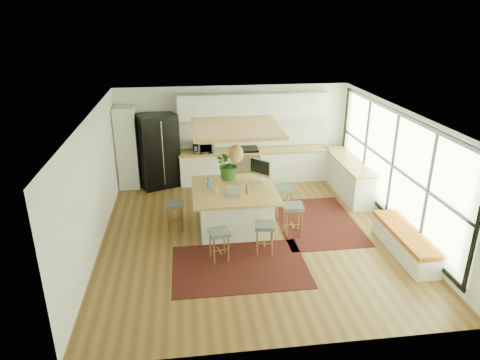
{
  "coord_description": "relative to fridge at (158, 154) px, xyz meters",
  "views": [
    {
      "loc": [
        -1.36,
        -8.41,
        4.65
      ],
      "look_at": [
        -0.2,
        0.5,
        1.1
      ],
      "focal_mm": 32.45,
      "sensor_mm": 36.0,
      "label": 1
    }
  ],
  "objects": [
    {
      "name": "backsplash",
      "position": [
        2.69,
        0.31,
        0.43
      ],
      "size": [
        4.2,
        0.02,
        0.8
      ],
      "primitive_type": "cube",
      "color": "white",
      "rests_on": "wall_back"
    },
    {
      "name": "wall_front",
      "position": [
        2.14,
        -6.67,
        0.42
      ],
      "size": [
        6.5,
        0.0,
        6.5
      ],
      "primitive_type": "plane",
      "rotation": [
        -1.57,
        0.0,
        0.0
      ],
      "color": "white",
      "rests_on": "ground"
    },
    {
      "name": "window_bench",
      "position": [
        5.09,
        -4.37,
        -0.68
      ],
      "size": [
        0.52,
        2.0,
        0.5
      ],
      "primitive_type": null,
      "color": "white",
      "rests_on": "floor"
    },
    {
      "name": "wall_right",
      "position": [
        5.39,
        -3.17,
        0.42
      ],
      "size": [
        0.0,
        7.0,
        7.0
      ],
      "primitive_type": "plane",
      "rotation": [
        1.57,
        0.0,
        -1.57
      ],
      "color": "white",
      "rests_on": "ground"
    },
    {
      "name": "rug_near",
      "position": [
        1.7,
        -4.44,
        -0.92
      ],
      "size": [
        2.6,
        1.8,
        0.01
      ],
      "primitive_type": "cube",
      "color": "black",
      "rests_on": "floor"
    },
    {
      "name": "laptop",
      "position": [
        1.71,
        -3.15,
        0.12
      ],
      "size": [
        0.38,
        0.39,
        0.22
      ],
      "primitive_type": null,
      "rotation": [
        0.0,
        0.0,
        -0.32
      ],
      "color": "#A5A5AA",
      "rests_on": "island"
    },
    {
      "name": "back_counter_top",
      "position": [
        2.69,
        0.01,
        -0.03
      ],
      "size": [
        4.24,
        0.64,
        0.05
      ],
      "primitive_type": "cube",
      "color": "#AB803C",
      "rests_on": "back_counter_base"
    },
    {
      "name": "window_wall",
      "position": [
        5.36,
        -3.17,
        0.47
      ],
      "size": [
        0.1,
        6.2,
        2.6
      ],
      "primitive_type": null,
      "color": "black",
      "rests_on": "wall_right"
    },
    {
      "name": "right_counter_base",
      "position": [
        5.07,
        -1.17,
        -0.49
      ],
      "size": [
        0.6,
        2.5,
        0.88
      ],
      "primitive_type": "cube",
      "color": "white",
      "rests_on": "floor"
    },
    {
      "name": "monitor",
      "position": [
        2.45,
        -2.37,
        0.26
      ],
      "size": [
        0.55,
        0.57,
        0.54
      ],
      "primitive_type": null,
      "rotation": [
        0.0,
        0.0,
        -0.82
      ],
      "color": "#A5A5AA",
      "rests_on": "island"
    },
    {
      "name": "stool_right_back",
      "position": [
        3.01,
        -2.31,
        -0.57
      ],
      "size": [
        0.47,
        0.47,
        0.73
      ],
      "primitive_type": null,
      "rotation": [
        0.0,
        0.0,
        1.65
      ],
      "color": "#495051",
      "rests_on": "floor"
    },
    {
      "name": "island_bottle_1",
      "position": [
        1.39,
        -2.91,
        0.1
      ],
      "size": [
        0.07,
        0.07,
        0.19
      ],
      "primitive_type": "cylinder",
      "color": "silver",
      "rests_on": "island"
    },
    {
      "name": "pantry",
      "position": [
        -0.81,
        0.01,
        0.2
      ],
      "size": [
        0.55,
        0.6,
        2.25
      ],
      "primitive_type": "cube",
      "color": "white",
      "rests_on": "floor"
    },
    {
      "name": "island_bottle_0",
      "position": [
        1.24,
        -2.66,
        0.1
      ],
      "size": [
        0.07,
        0.07,
        0.19
      ],
      "primitive_type": "cylinder",
      "color": "#2C6EB1",
      "rests_on": "island"
    },
    {
      "name": "floor",
      "position": [
        2.14,
        -3.17,
        -0.93
      ],
      "size": [
        7.0,
        7.0,
        0.0
      ],
      "primitive_type": "plane",
      "color": "brown",
      "rests_on": "ground"
    },
    {
      "name": "upper_cabinets",
      "position": [
        2.69,
        0.15,
        1.22
      ],
      "size": [
        4.2,
        0.34,
        0.7
      ],
      "primitive_type": "cube",
      "color": "white",
      "rests_on": "wall_back"
    },
    {
      "name": "stool_right_front",
      "position": [
        3.02,
        -3.3,
        -0.57
      ],
      "size": [
        0.45,
        0.45,
        0.71
      ],
      "primitive_type": null,
      "rotation": [
        0.0,
        0.0,
        1.51
      ],
      "color": "#495051",
      "rests_on": "floor"
    },
    {
      "name": "island",
      "position": [
        1.79,
        -2.76,
        -0.46
      ],
      "size": [
        1.85,
        1.85,
        0.93
      ],
      "primitive_type": null,
      "color": "#AB803C",
      "rests_on": "floor"
    },
    {
      "name": "right_counter_top",
      "position": [
        5.07,
        -1.17,
        -0.03
      ],
      "size": [
        0.64,
        2.54,
        0.05
      ],
      "primitive_type": "cube",
      "color": "#AB803C",
      "rests_on": "right_counter_base"
    },
    {
      "name": "island_bottle_2",
      "position": [
        2.04,
        -3.06,
        0.1
      ],
      "size": [
        0.07,
        0.07,
        0.19
      ],
      "primitive_type": "cylinder",
      "color": "brown",
      "rests_on": "island"
    },
    {
      "name": "island_plant",
      "position": [
        1.75,
        -2.12,
        0.29
      ],
      "size": [
        0.94,
        0.97,
        0.58
      ],
      "primitive_type": "imported",
      "rotation": [
        0.0,
        0.0,
        0.5
      ],
      "color": "#1E4C19",
      "rests_on": "island"
    },
    {
      "name": "ceiling",
      "position": [
        2.14,
        -3.17,
        1.78
      ],
      "size": [
        7.0,
        7.0,
        0.0
      ],
      "primitive_type": "plane",
      "rotation": [
        3.14,
        0.0,
        0.0
      ],
      "color": "white",
      "rests_on": "ground"
    },
    {
      "name": "range",
      "position": [
        2.44,
        0.01,
        -0.43
      ],
      "size": [
        0.76,
        0.62,
        1.0
      ],
      "primitive_type": null,
      "color": "#A5A5AA",
      "rests_on": "floor"
    },
    {
      "name": "wall_back",
      "position": [
        2.14,
        0.33,
        0.42
      ],
      "size": [
        6.5,
        0.0,
        6.5
      ],
      "primitive_type": "plane",
      "rotation": [
        1.57,
        0.0,
        0.0
      ],
      "color": "white",
      "rests_on": "ground"
    },
    {
      "name": "island_bowl",
      "position": [
        1.27,
        -2.31,
        0.03
      ],
      "size": [
        0.25,
        0.25,
        0.05
      ],
      "primitive_type": "imported",
      "rotation": [
        0.0,
        0.0,
        0.3
      ],
      "color": "white",
      "rests_on": "island"
    },
    {
      "name": "rug_right",
      "position": [
        3.72,
        -2.79,
        -0.92
      ],
      "size": [
        1.8,
        2.6,
        0.01
      ],
      "primitive_type": "cube",
      "color": "black",
      "rests_on": "floor"
    },
    {
      "name": "microwave",
      "position": [
        1.25,
        0.01,
        0.19
      ],
      "size": [
        0.57,
        0.33,
        0.38
      ],
      "primitive_type": "imported",
      "rotation": [
        0.0,
        0.0,
        0.04
      ],
      "color": "#A5A5AA",
      "rests_on": "back_counter_top"
    },
    {
      "name": "ceiling_panel",
      "position": [
        1.84,
        -2.77,
        1.12
      ],
      "size": [
        1.86,
        1.86,
        0.8
      ],
      "primitive_type": null,
      "color": "#AB803C",
      "rests_on": "ceiling"
    },
    {
      "name": "wall_left",
      "position": [
        -1.11,
        -3.17,
        0.42
      ],
      "size": [
        0.0,
        7.0,
        7.0
      ],
      "primitive_type": "plane",
      "rotation": [
        1.57,
        0.0,
        1.57
      ],
      "color": "white",
      "rests_on": "ground"
    },
    {
      "name": "stool_near_right",
      "position": [
        2.27,
        -3.98,
        -0.57
      ],
      "size": [
        0.45,
        0.45,
        0.66
      ],
      "primitive_type": null,
      "rotation": [
        0.0,
        0.0,
        -0.17
      ],
      "color": "#495051",
      "rests_on": "floor"
    },
    {
      "name": "back_counter_base",
      "position": [
        2.69,
        0.01,
        -0.49
      ],
      "size": [
        4.2,
        0.6,
        0.88
      ],
      "primitive_type": "cube",
      "color": "white",
      "rests_on": "floor"
    },
    {
      "name": "stool_near_left",
      "position": [
        1.33,
        -4.12,
        -0.57
      ],
      "size": [
        0.44,
        0.44,
        0.64
      ],
      "primitive_type": null,
      "rotation": [
        0.0,
        0.0,
        0.19
      ],
      "color": "#495051",
      "rests_on": "floor"
    },
    {
      "name": "stool_left_side",
      "position": [
        0.47,
        -2.71,
        -0.57
      ],
      "size": [
        0.4,
        0.4,
        0.67
      ],
      "primitive_type": null,
      "rotation": [
        0.0,
        0.0,
        -1.59
      ],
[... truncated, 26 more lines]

